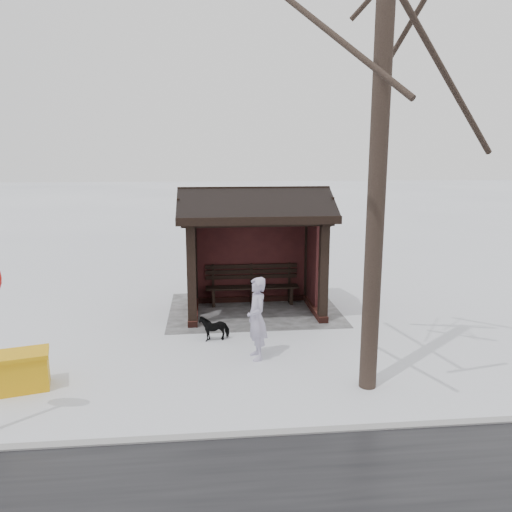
% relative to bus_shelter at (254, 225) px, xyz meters
% --- Properties ---
extents(ground, '(120.00, 120.00, 0.00)m').
position_rel_bus_shelter_xyz_m(ground, '(0.00, 0.16, -2.17)').
color(ground, white).
rests_on(ground, ground).
extents(kerb, '(120.00, 0.15, 0.06)m').
position_rel_bus_shelter_xyz_m(kerb, '(0.00, 5.66, -2.16)').
color(kerb, gray).
rests_on(kerb, ground).
extents(trampled_patch, '(4.20, 3.20, 0.02)m').
position_rel_bus_shelter_xyz_m(trampled_patch, '(0.00, -0.04, -2.16)').
color(trampled_patch, '#939398').
rests_on(trampled_patch, ground).
extents(bus_shelter, '(3.60, 2.40, 3.09)m').
position_rel_bus_shelter_xyz_m(bus_shelter, '(0.00, 0.00, 0.00)').
color(bus_shelter, '#381914').
rests_on(bus_shelter, ground).
extents(pedestrian, '(0.47, 0.64, 1.59)m').
position_rel_bus_shelter_xyz_m(pedestrian, '(0.24, 2.99, -1.37)').
color(pedestrian, '#A9A2BE').
rests_on(pedestrian, ground).
extents(dog, '(0.66, 0.40, 0.52)m').
position_rel_bus_shelter_xyz_m(dog, '(1.02, 1.91, -1.90)').
color(dog, black).
rests_on(dog, ground).
extents(grit_bin, '(0.96, 0.77, 0.64)m').
position_rel_bus_shelter_xyz_m(grit_bin, '(4.23, 3.88, -1.84)').
color(grit_bin, '#D89A0C').
rests_on(grit_bin, ground).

